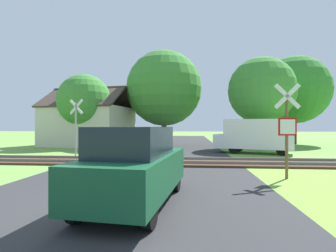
% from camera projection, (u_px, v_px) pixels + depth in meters
% --- Properties ---
extents(ground_plane, '(160.00, 160.00, 0.00)m').
position_uv_depth(ground_plane, '(117.00, 204.00, 6.02)').
color(ground_plane, '#6B9942').
extents(road_asphalt, '(8.03, 80.00, 0.01)m').
position_uv_depth(road_asphalt, '(135.00, 185.00, 8.02)').
color(road_asphalt, '#2D2D30').
rests_on(road_asphalt, ground).
extents(rail_track, '(60.00, 2.60, 0.22)m').
position_uv_depth(rail_track, '(156.00, 162.00, 12.74)').
color(rail_track, '#422D1E').
rests_on(rail_track, ground).
extents(stop_sign_near, '(0.88, 0.15, 3.25)m').
position_uv_depth(stop_sign_near, '(287.00, 126.00, 8.87)').
color(stop_sign_near, brown).
rests_on(stop_sign_near, ground).
extents(crossing_sign_far, '(0.87, 0.20, 3.34)m').
position_uv_depth(crossing_sign_far, '(76.00, 124.00, 14.96)').
color(crossing_sign_far, '#9E9EA5').
rests_on(crossing_sign_far, ground).
extents(house, '(8.11, 6.99, 5.35)m').
position_uv_depth(house, '(89.00, 125.00, 23.89)').
color(house, beige).
rests_on(house, ground).
extents(tree_right, '(5.36, 5.36, 7.36)m').
position_uv_depth(tree_right, '(262.00, 90.00, 21.13)').
color(tree_right, '#513823').
rests_on(tree_right, ground).
extents(tree_left, '(4.48, 4.48, 6.16)m').
position_uv_depth(tree_left, '(84.00, 101.00, 22.10)').
color(tree_left, '#513823').
rests_on(tree_left, ground).
extents(tree_far, '(6.64, 6.64, 8.69)m').
position_uv_depth(tree_far, '(295.00, 90.00, 25.85)').
color(tree_far, '#513823').
rests_on(tree_far, ground).
extents(tree_center, '(6.91, 6.91, 8.73)m').
position_uv_depth(tree_center, '(164.00, 88.00, 24.11)').
color(tree_center, '#513823').
rests_on(tree_center, ground).
extents(mail_truck, '(5.24, 3.41, 2.24)m').
position_uv_depth(mail_truck, '(256.00, 135.00, 17.12)').
color(mail_truck, white).
rests_on(mail_truck, ground).
extents(parked_car, '(2.08, 4.16, 1.78)m').
position_uv_depth(parked_car, '(135.00, 166.00, 5.98)').
color(parked_car, '#144C2D').
rests_on(parked_car, ground).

